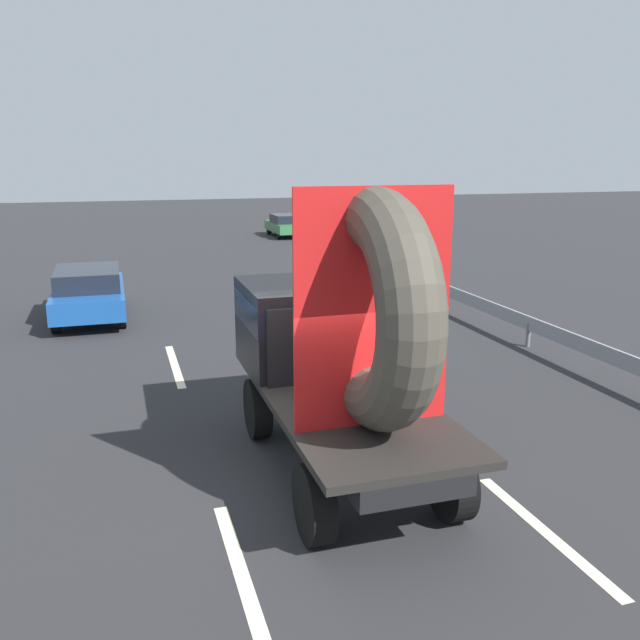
% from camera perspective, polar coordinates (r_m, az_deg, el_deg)
% --- Properties ---
extents(ground_plane, '(120.00, 120.00, 0.00)m').
position_cam_1_polar(ground_plane, '(9.19, 1.28, -13.62)').
color(ground_plane, '#28282B').
extents(flatbed_truck, '(2.02, 4.91, 3.93)m').
position_cam_1_polar(flatbed_truck, '(8.98, 1.51, -1.53)').
color(flatbed_truck, black).
rests_on(flatbed_truck, ground_plane).
extents(distant_sedan, '(1.78, 4.16, 1.36)m').
position_cam_1_polar(distant_sedan, '(18.74, -19.15, 2.29)').
color(distant_sedan, black).
rests_on(distant_sedan, ground_plane).
extents(guardrail, '(0.10, 17.16, 0.71)m').
position_cam_1_polar(guardrail, '(14.18, 22.30, -2.36)').
color(guardrail, gray).
rests_on(guardrail, ground_plane).
extents(lane_dash_left_near, '(0.16, 2.87, 0.01)m').
position_cam_1_polar(lane_dash_left_near, '(7.47, -6.70, -20.84)').
color(lane_dash_left_near, beige).
rests_on(lane_dash_left_near, ground_plane).
extents(lane_dash_left_far, '(0.16, 2.96, 0.01)m').
position_cam_1_polar(lane_dash_left_far, '(14.21, -12.30, -3.81)').
color(lane_dash_left_far, beige).
rests_on(lane_dash_left_far, ground_plane).
extents(lane_dash_right_near, '(0.16, 2.68, 0.01)m').
position_cam_1_polar(lane_dash_right_near, '(8.53, 18.66, -16.73)').
color(lane_dash_right_near, beige).
rests_on(lane_dash_right_near, ground_plane).
extents(lane_dash_right_far, '(0.16, 2.98, 0.01)m').
position_cam_1_polar(lane_dash_right_far, '(15.15, 0.98, -2.38)').
color(lane_dash_right_far, beige).
rests_on(lane_dash_right_far, ground_plane).
extents(oncoming_car, '(1.54, 3.59, 1.17)m').
position_cam_1_polar(oncoming_car, '(36.23, -2.93, 8.14)').
color(oncoming_car, black).
rests_on(oncoming_car, ground_plane).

